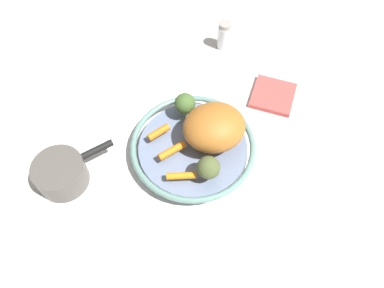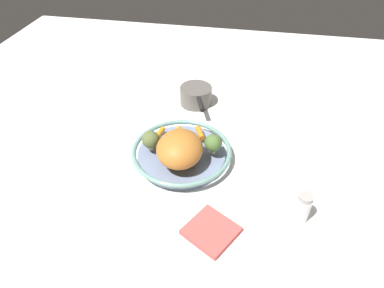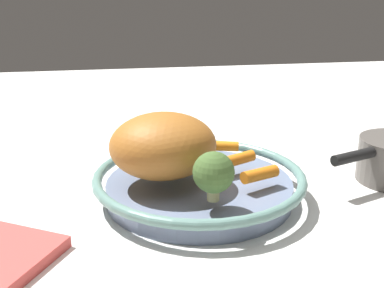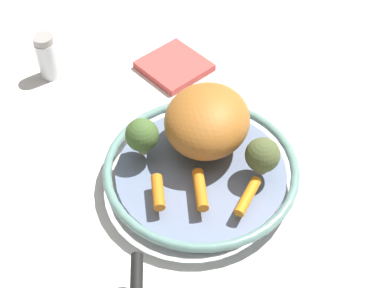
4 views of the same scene
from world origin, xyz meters
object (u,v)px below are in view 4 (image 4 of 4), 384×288
Objects in this scene: baby_carrot_back at (158,192)px; dish_towel at (174,66)px; roast_chicken_piece at (207,120)px; salt_shaker at (47,57)px; broccoli_floret_mid at (143,134)px; baby_carrot_left at (200,190)px; serving_bowl at (201,173)px; baby_carrot_center at (248,196)px; broccoli_floret_edge at (262,155)px.

baby_carrot_back reaches higher than dish_towel.
roast_chicken_piece is at bearing -16.26° from baby_carrot_back.
salt_shaker reaches higher than baby_carrot_back.
broccoli_floret_mid is at bearing 32.99° from baby_carrot_back.
baby_carrot_left and baby_carrot_back have the same top height.
serving_bowl is at bearing -91.70° from broccoli_floret_mid.
baby_carrot_center reaches higher than serving_bowl.
baby_carrot_center is at bearing -104.91° from broccoli_floret_mid.
baby_carrot_center is 0.36m from dish_towel.
baby_carrot_left is at bearing -165.03° from serving_bowl.
dish_towel is (0.24, 0.03, -0.07)m from broccoli_floret_mid.
roast_chicken_piece reaches higher than baby_carrot_center.
baby_carrot_left is 1.15× the size of broccoli_floret_edge.
baby_carrot_center is (0.01, -0.07, -0.00)m from baby_carrot_left.
serving_bowl is 0.28m from dish_towel.
serving_bowl is 4.82× the size of broccoli_floret_mid.
baby_carrot_left is 0.07m from baby_carrot_center.
broccoli_floret_mid is at bearing 75.09° from baby_carrot_center.
broccoli_floret_edge reaches higher than baby_carrot_center.
dish_towel is (0.29, 0.21, -0.04)m from baby_carrot_center.
baby_carrot_back reaches higher than serving_bowl.
salt_shaker reaches higher than dish_towel.
broccoli_floret_edge is (0.09, -0.13, 0.02)m from baby_carrot_back.
roast_chicken_piece reaches higher than baby_carrot_left.
broccoli_floret_mid is (-0.05, 0.09, -0.01)m from roast_chicken_piece.
baby_carrot_left reaches higher than dish_towel.
broccoli_floret_edge reaches higher than baby_carrot_back.
broccoli_floret_edge is 0.54× the size of dish_towel.
serving_bowl is 0.06m from baby_carrot_left.
broccoli_floret_mid reaches higher than salt_shaker.
broccoli_floret_mid is (0.08, 0.05, 0.03)m from baby_carrot_back.
serving_bowl is 3.42× the size of salt_shaker.
baby_carrot_back is at bearing 150.16° from serving_bowl.
baby_carrot_left reaches higher than baby_carrot_center.
broccoli_floret_mid is at bearing -123.21° from salt_shaker.
baby_carrot_back is at bearing -165.67° from dish_towel.
baby_carrot_left is (-0.05, -0.01, 0.03)m from serving_bowl.
baby_carrot_back is at bearing 111.04° from baby_carrot_left.
baby_carrot_left is at bearing -117.39° from broccoli_floret_mid.
dish_towel is (0.23, 0.21, -0.07)m from broccoli_floret_edge.
broccoli_floret_mid is at bearing 62.61° from baby_carrot_left.
serving_bowl is 0.08m from roast_chicken_piece.
baby_carrot_center is (0.03, -0.12, -0.00)m from baby_carrot_back.
roast_chicken_piece is 0.13m from baby_carrot_center.
baby_carrot_back is 0.92× the size of broccoli_floret_edge.
salt_shaker is 0.23m from dish_towel.
baby_carrot_center is 0.75× the size of salt_shaker.
broccoli_floret_mid reaches higher than serving_bowl.
roast_chicken_piece is 2.20× the size of baby_carrot_center.
baby_carrot_left is 0.79× the size of salt_shaker.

